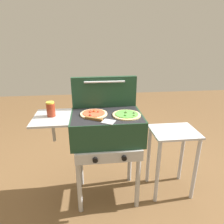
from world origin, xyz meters
name	(u,v)px	position (x,y,z in m)	size (l,w,h in m)	color
ground_plane	(107,194)	(0.00, 0.00, 0.00)	(8.00, 8.00, 0.00)	brown
grill	(105,129)	(-0.01, 0.00, 0.76)	(0.96, 0.53, 0.90)	#193823
grill_lid_open	(104,92)	(0.00, 0.21, 1.05)	(0.63, 0.09, 0.30)	#193823
pizza_pepperoni	(94,114)	(-0.11, 0.01, 0.91)	(0.24, 0.24, 0.04)	beige
pizza_veggie	(127,115)	(0.17, -0.05, 0.91)	(0.25, 0.25, 0.03)	#E0C17F
sauce_jar	(51,109)	(-0.48, 0.01, 0.96)	(0.07, 0.07, 0.13)	maroon
spatula	(100,120)	(-0.07, -0.14, 0.91)	(0.26, 0.17, 0.02)	#B7BABF
prep_table	(172,148)	(0.66, 0.00, 0.51)	(0.44, 0.36, 0.70)	#B2B2B7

